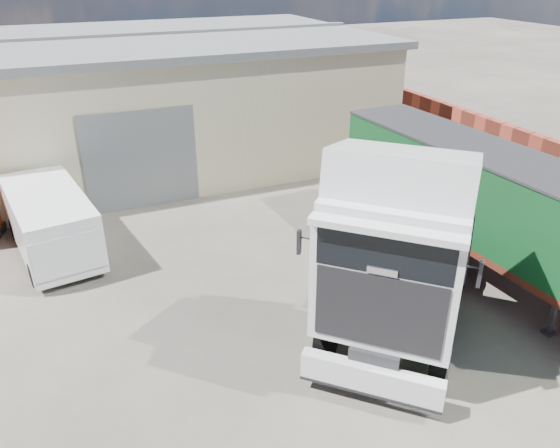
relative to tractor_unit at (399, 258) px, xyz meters
name	(u,v)px	position (x,y,z in m)	size (l,w,h in m)	color
ground	(315,353)	(-2.03, 0.06, -2.15)	(120.00, 120.00, 0.00)	#2A2622
warehouse	(15,109)	(-8.03, 16.06, 0.52)	(30.60, 12.60, 5.42)	beige
brick_boundary_wall	(512,159)	(9.47, 6.06, -0.90)	(0.35, 26.00, 2.50)	maroon
tractor_unit	(399,258)	(0.00, 0.00, 0.00)	(7.25, 7.36, 5.11)	black
box_trailer	(482,196)	(4.18, 1.99, 0.03)	(2.89, 10.84, 3.57)	#2D2D30
panel_van	(52,225)	(-7.28, 7.41, -1.12)	(2.72, 5.13, 1.99)	black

